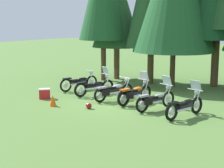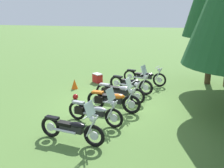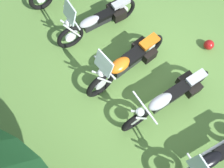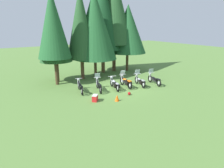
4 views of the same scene
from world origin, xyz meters
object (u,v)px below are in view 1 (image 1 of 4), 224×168
object	(u,v)px
motorcycle_1	(95,86)
picnic_cooler	(45,94)
motorcycle_2	(113,91)
motorcycle_4	(155,99)
pine_tree_1	(117,8)
motorcycle_3	(135,93)
motorcycle_5	(185,106)
traffic_cone	(53,101)
motorcycle_0	(79,82)
dropped_helmet	(89,106)

from	to	relation	value
motorcycle_1	picnic_cooler	xyz separation A→B (m)	(-1.41, -1.98, -0.21)
motorcycle_1	motorcycle_2	size ratio (longest dim) A/B	0.97
motorcycle_4	picnic_cooler	world-z (taller)	motorcycle_4
motorcycle_2	motorcycle_1	bearing A→B (deg)	90.02
motorcycle_1	motorcycle_4	bearing A→B (deg)	-82.69
pine_tree_1	picnic_cooler	xyz separation A→B (m)	(0.56, -6.58, -4.08)
motorcycle_3	motorcycle_5	bearing A→B (deg)	-95.93
traffic_cone	motorcycle_4	bearing A→B (deg)	27.55
motorcycle_2	traffic_cone	size ratio (longest dim) A/B	4.62
motorcycle_1	motorcycle_3	bearing A→B (deg)	-79.39
motorcycle_3	motorcycle_5	distance (m)	2.80
motorcycle_0	motorcycle_4	world-z (taller)	motorcycle_4
motorcycle_0	pine_tree_1	distance (m)	5.67
motorcycle_3	motorcycle_5	xyz separation A→B (m)	(2.71, -0.70, -0.03)
motorcycle_1	picnic_cooler	bearing A→B (deg)	163.65
motorcycle_4	dropped_helmet	world-z (taller)	motorcycle_4
motorcycle_2	motorcycle_5	xyz separation A→B (m)	(3.88, -0.72, -0.00)
motorcycle_0	motorcycle_1	xyz separation A→B (m)	(1.45, -0.50, 0.01)
traffic_cone	motorcycle_0	bearing A→B (deg)	112.97
motorcycle_0	pine_tree_1	world-z (taller)	pine_tree_1
motorcycle_3	motorcycle_4	size ratio (longest dim) A/B	1.03
motorcycle_4	motorcycle_3	bearing A→B (deg)	87.77
motorcycle_2	picnic_cooler	xyz separation A→B (m)	(-2.77, -1.63, -0.21)
motorcycle_1	traffic_cone	world-z (taller)	motorcycle_1
motorcycle_4	motorcycle_2	bearing A→B (deg)	95.67
pine_tree_1	picnic_cooler	size ratio (longest dim) A/B	11.01
motorcycle_3	motorcycle_4	bearing A→B (deg)	-99.70
motorcycle_3	picnic_cooler	size ratio (longest dim) A/B	3.59
motorcycle_0	traffic_cone	distance (m)	3.58
motorcycle_1	pine_tree_1	size ratio (longest dim) A/B	0.32
motorcycle_4	pine_tree_1	distance (m)	8.79
motorcycle_2	motorcycle_4	size ratio (longest dim) A/B	1.05
traffic_cone	picnic_cooler	bearing A→B (deg)	149.34
motorcycle_4	motorcycle_5	bearing A→B (deg)	-85.05
motorcycle_1	motorcycle_0	bearing A→B (deg)	90.07
picnic_cooler	traffic_cone	xyz separation A→B (m)	(1.36, -0.81, 0.00)
motorcycle_3	picnic_cooler	distance (m)	4.26
motorcycle_4	dropped_helmet	xyz separation A→B (m)	(-2.31, -1.45, -0.33)
motorcycle_3	dropped_helmet	bearing A→B (deg)	159.24
traffic_cone	dropped_helmet	bearing A→B (deg)	19.80
motorcycle_5	dropped_helmet	bearing A→B (deg)	119.91
motorcycle_3	picnic_cooler	xyz separation A→B (m)	(-3.94, -1.61, -0.24)
motorcycle_1	motorcycle_4	size ratio (longest dim) A/B	1.02
pine_tree_1	traffic_cone	distance (m)	8.66
motorcycle_0	motorcycle_4	xyz separation A→B (m)	(5.23, -1.29, 0.02)
motorcycle_0	picnic_cooler	xyz separation A→B (m)	(0.03, -2.48, -0.20)
pine_tree_1	picnic_cooler	world-z (taller)	pine_tree_1
motorcycle_1	motorcycle_3	distance (m)	2.55
motorcycle_0	motorcycle_2	world-z (taller)	motorcycle_0
motorcycle_2	traffic_cone	bearing A→B (deg)	164.62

